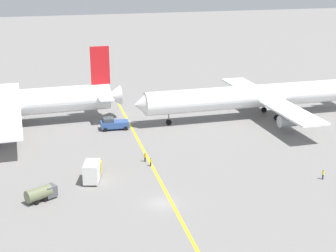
{
  "coord_description": "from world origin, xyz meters",
  "views": [
    {
      "loc": [
        -18.58,
        -67.1,
        35.44
      ],
      "look_at": [
        8.25,
        25.01,
        4.0
      ],
      "focal_mm": 53.3,
      "sensor_mm": 36.0,
      "label": 1
    }
  ],
  "objects_px": {
    "gse_fuel_bowser_stubby": "(42,193)",
    "ground_crew_wing_walker_right": "(151,162)",
    "gse_catering_truck_tall": "(92,171)",
    "ground_crew_ramp_agent_by_cones": "(145,157)",
    "airliner_being_pushed": "(259,96)",
    "ground_crew_marshaller_foreground": "(323,174)",
    "pushback_tug": "(114,124)"
  },
  "relations": [
    {
      "from": "airliner_being_pushed",
      "to": "pushback_tug",
      "type": "distance_m",
      "value": 35.25
    },
    {
      "from": "gse_fuel_bowser_stubby",
      "to": "gse_catering_truck_tall",
      "type": "bearing_deg",
      "value": 32.32
    },
    {
      "from": "airliner_being_pushed",
      "to": "ground_crew_marshaller_foreground",
      "type": "distance_m",
      "value": 36.95
    },
    {
      "from": "pushback_tug",
      "to": "ground_crew_wing_walker_right",
      "type": "distance_m",
      "value": 23.22
    },
    {
      "from": "airliner_being_pushed",
      "to": "ground_crew_wing_walker_right",
      "type": "xyz_separation_m",
      "value": [
        -32.44,
        -22.36,
        -4.42
      ]
    },
    {
      "from": "airliner_being_pushed",
      "to": "gse_catering_truck_tall",
      "type": "bearing_deg",
      "value": -149.52
    },
    {
      "from": "gse_catering_truck_tall",
      "to": "ground_crew_wing_walker_right",
      "type": "height_order",
      "value": "gse_catering_truck_tall"
    },
    {
      "from": "gse_fuel_bowser_stubby",
      "to": "ground_crew_wing_walker_right",
      "type": "bearing_deg",
      "value": 23.89
    },
    {
      "from": "ground_crew_ramp_agent_by_cones",
      "to": "gse_catering_truck_tall",
      "type": "bearing_deg",
      "value": -151.84
    },
    {
      "from": "gse_fuel_bowser_stubby",
      "to": "ground_crew_ramp_agent_by_cones",
      "type": "xyz_separation_m",
      "value": [
        19.34,
        11.2,
        -0.41
      ]
    },
    {
      "from": "ground_crew_ramp_agent_by_cones",
      "to": "ground_crew_wing_walker_right",
      "type": "bearing_deg",
      "value": -79.33
    },
    {
      "from": "ground_crew_marshaller_foreground",
      "to": "ground_crew_ramp_agent_by_cones",
      "type": "height_order",
      "value": "ground_crew_ramp_agent_by_cones"
    },
    {
      "from": "pushback_tug",
      "to": "ground_crew_marshaller_foreground",
      "type": "bearing_deg",
      "value": -51.35
    },
    {
      "from": "gse_fuel_bowser_stubby",
      "to": "ground_crew_ramp_agent_by_cones",
      "type": "bearing_deg",
      "value": 30.08
    },
    {
      "from": "ground_crew_wing_walker_right",
      "to": "gse_catering_truck_tall",
      "type": "bearing_deg",
      "value": -163.66
    },
    {
      "from": "gse_fuel_bowser_stubby",
      "to": "ground_crew_wing_walker_right",
      "type": "distance_m",
      "value": 21.66
    },
    {
      "from": "pushback_tug",
      "to": "gse_catering_truck_tall",
      "type": "distance_m",
      "value": 27.65
    },
    {
      "from": "pushback_tug",
      "to": "gse_catering_truck_tall",
      "type": "bearing_deg",
      "value": -107.87
    },
    {
      "from": "airliner_being_pushed",
      "to": "ground_crew_marshaller_foreground",
      "type": "bearing_deg",
      "value": -98.5
    },
    {
      "from": "ground_crew_wing_walker_right",
      "to": "airliner_being_pushed",
      "type": "bearing_deg",
      "value": 34.58
    },
    {
      "from": "gse_catering_truck_tall",
      "to": "gse_fuel_bowser_stubby",
      "type": "bearing_deg",
      "value": -147.68
    },
    {
      "from": "ground_crew_marshaller_foreground",
      "to": "ground_crew_ramp_agent_by_cones",
      "type": "distance_m",
      "value": 31.98
    },
    {
      "from": "airliner_being_pushed",
      "to": "ground_crew_ramp_agent_by_cones",
      "type": "bearing_deg",
      "value": -148.79
    },
    {
      "from": "airliner_being_pushed",
      "to": "gse_fuel_bowser_stubby",
      "type": "distance_m",
      "value": 60.93
    },
    {
      "from": "pushback_tug",
      "to": "ground_crew_marshaller_foreground",
      "type": "xyz_separation_m",
      "value": [
        29.59,
        -37.0,
        -0.37
      ]
    },
    {
      "from": "airliner_being_pushed",
      "to": "gse_catering_truck_tall",
      "type": "relative_size",
      "value": 9.56
    },
    {
      "from": "gse_fuel_bowser_stubby",
      "to": "pushback_tug",
      "type": "bearing_deg",
      "value": 61.6
    },
    {
      "from": "ground_crew_marshaller_foreground",
      "to": "airliner_being_pushed",
      "type": "bearing_deg",
      "value": 81.5
    },
    {
      "from": "ground_crew_wing_walker_right",
      "to": "ground_crew_ramp_agent_by_cones",
      "type": "height_order",
      "value": "ground_crew_ramp_agent_by_cones"
    },
    {
      "from": "ground_crew_wing_walker_right",
      "to": "gse_fuel_bowser_stubby",
      "type": "bearing_deg",
      "value": -156.11
    },
    {
      "from": "gse_catering_truck_tall",
      "to": "ground_crew_wing_walker_right",
      "type": "xyz_separation_m",
      "value": [
        11.06,
        3.24,
        -0.95
      ]
    },
    {
      "from": "gse_fuel_bowser_stubby",
      "to": "airliner_being_pushed",
      "type": "bearing_deg",
      "value": 30.79
    }
  ]
}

